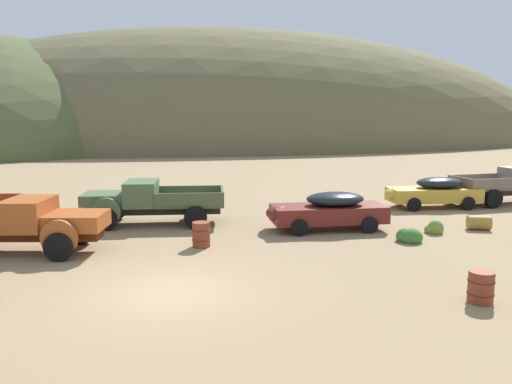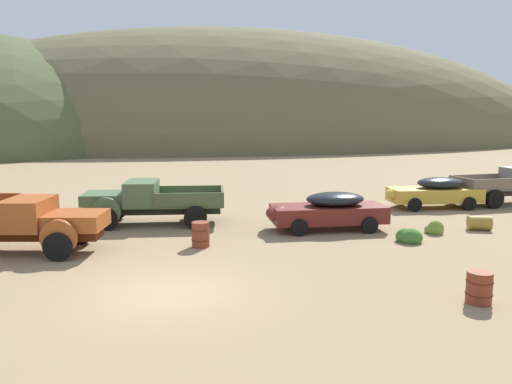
{
  "view_description": "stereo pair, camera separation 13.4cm",
  "coord_description": "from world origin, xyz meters",
  "px_view_note": "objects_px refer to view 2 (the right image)",
  "views": [
    {
      "loc": [
        -0.84,
        -13.2,
        4.77
      ],
      "look_at": [
        4.2,
        7.58,
        1.45
      ],
      "focal_mm": 35.55,
      "sensor_mm": 36.0,
      "label": 1
    },
    {
      "loc": [
        -0.7,
        -13.23,
        4.77
      ],
      "look_at": [
        4.2,
        7.58,
        1.45
      ],
      "focal_mm": 35.55,
      "sensor_mm": 36.0,
      "label": 2
    }
  ],
  "objects_px": {
    "oil_drum_tipped": "(479,223)",
    "oil_drum_by_truck": "(479,287)",
    "truck_oxide_orange": "(25,223)",
    "car_oxblood": "(325,210)",
    "oil_drum_foreground": "(201,234)",
    "car_faded_yellow": "(432,192)",
    "truck_weathered_green": "(144,201)"
  },
  "relations": [
    {
      "from": "car_faded_yellow",
      "to": "oil_drum_by_truck",
      "type": "height_order",
      "value": "car_faded_yellow"
    },
    {
      "from": "truck_oxide_orange",
      "to": "oil_drum_tipped",
      "type": "relative_size",
      "value": 6.32
    },
    {
      "from": "oil_drum_tipped",
      "to": "oil_drum_by_truck",
      "type": "distance_m",
      "value": 8.9
    },
    {
      "from": "car_faded_yellow",
      "to": "oil_drum_tipped",
      "type": "bearing_deg",
      "value": 86.69
    },
    {
      "from": "car_oxblood",
      "to": "truck_weathered_green",
      "type": "bearing_deg",
      "value": -17.3
    },
    {
      "from": "oil_drum_tipped",
      "to": "car_faded_yellow",
      "type": "bearing_deg",
      "value": 79.93
    },
    {
      "from": "car_faded_yellow",
      "to": "oil_drum_foreground",
      "type": "relative_size",
      "value": 5.47
    },
    {
      "from": "truck_weathered_green",
      "to": "oil_drum_tipped",
      "type": "xyz_separation_m",
      "value": [
        13.46,
        -4.4,
        -0.7
      ]
    },
    {
      "from": "car_oxblood",
      "to": "oil_drum_foreground",
      "type": "bearing_deg",
      "value": 20.25
    },
    {
      "from": "truck_oxide_orange",
      "to": "car_oxblood",
      "type": "relative_size",
      "value": 1.3
    },
    {
      "from": "car_faded_yellow",
      "to": "oil_drum_foreground",
      "type": "distance_m",
      "value": 13.35
    },
    {
      "from": "car_faded_yellow",
      "to": "car_oxblood",
      "type": "bearing_deg",
      "value": 32.33
    },
    {
      "from": "truck_weathered_green",
      "to": "oil_drum_foreground",
      "type": "relative_size",
      "value": 6.88
    },
    {
      "from": "truck_oxide_orange",
      "to": "oil_drum_by_truck",
      "type": "xyz_separation_m",
      "value": [
        12.2,
        -7.82,
        -0.61
      ]
    },
    {
      "from": "oil_drum_by_truck",
      "to": "oil_drum_foreground",
      "type": "bearing_deg",
      "value": 131.07
    },
    {
      "from": "car_oxblood",
      "to": "car_faded_yellow",
      "type": "height_order",
      "value": "same"
    },
    {
      "from": "car_oxblood",
      "to": "oil_drum_tipped",
      "type": "height_order",
      "value": "car_oxblood"
    },
    {
      "from": "truck_oxide_orange",
      "to": "oil_drum_tipped",
      "type": "xyz_separation_m",
      "value": [
        17.55,
        -0.7,
        -0.72
      ]
    },
    {
      "from": "oil_drum_tipped",
      "to": "oil_drum_by_truck",
      "type": "xyz_separation_m",
      "value": [
        -5.35,
        -7.12,
        0.11
      ]
    },
    {
      "from": "truck_weathered_green",
      "to": "car_faded_yellow",
      "type": "bearing_deg",
      "value": -169.28
    },
    {
      "from": "oil_drum_tipped",
      "to": "car_oxblood",
      "type": "bearing_deg",
      "value": 166.28
    },
    {
      "from": "truck_weathered_green",
      "to": "oil_drum_foreground",
      "type": "bearing_deg",
      "value": 122.25
    },
    {
      "from": "oil_drum_foreground",
      "to": "oil_drum_by_truck",
      "type": "xyz_separation_m",
      "value": [
        6.2,
        -7.11,
        -0.04
      ]
    },
    {
      "from": "truck_oxide_orange",
      "to": "oil_drum_by_truck",
      "type": "bearing_deg",
      "value": -19.73
    },
    {
      "from": "oil_drum_tipped",
      "to": "truck_oxide_orange",
      "type": "bearing_deg",
      "value": 177.72
    },
    {
      "from": "car_faded_yellow",
      "to": "oil_drum_by_truck",
      "type": "xyz_separation_m",
      "value": [
        -6.22,
        -12.02,
        -0.4
      ]
    },
    {
      "from": "car_oxblood",
      "to": "car_faded_yellow",
      "type": "bearing_deg",
      "value": -150.06
    },
    {
      "from": "truck_weathered_green",
      "to": "oil_drum_tipped",
      "type": "relative_size",
      "value": 5.99
    },
    {
      "from": "truck_oxide_orange",
      "to": "oil_drum_foreground",
      "type": "relative_size",
      "value": 7.26
    },
    {
      "from": "oil_drum_foreground",
      "to": "oil_drum_by_truck",
      "type": "bearing_deg",
      "value": -48.93
    },
    {
      "from": "truck_weathered_green",
      "to": "oil_drum_by_truck",
      "type": "relative_size",
      "value": 7.61
    },
    {
      "from": "truck_weathered_green",
      "to": "car_oxblood",
      "type": "relative_size",
      "value": 1.24
    }
  ]
}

